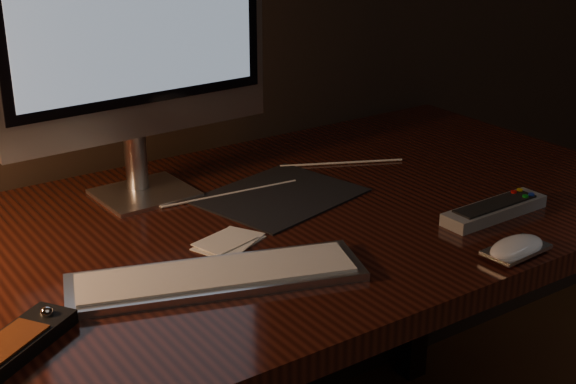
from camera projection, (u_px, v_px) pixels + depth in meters
desk at (211, 281)px, 1.41m from camera, size 1.60×0.75×0.75m
monitor at (134, 23)px, 1.32m from camera, size 0.50×0.15×0.52m
keyboard at (217, 276)px, 1.13m from camera, size 0.43×0.24×0.02m
mousepad at (280, 196)px, 1.43m from camera, size 0.31×0.27×0.00m
mouse at (516, 250)px, 1.20m from camera, size 0.11×0.06×0.02m
media_remote at (19, 341)px, 0.97m from camera, size 0.16×0.13×0.03m
tv_remote at (494, 210)px, 1.35m from camera, size 0.21×0.06×0.03m
papers at (229, 242)px, 1.25m from camera, size 0.12×0.10×0.01m
cable at (292, 179)px, 1.51m from camera, size 0.49×0.16×0.00m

